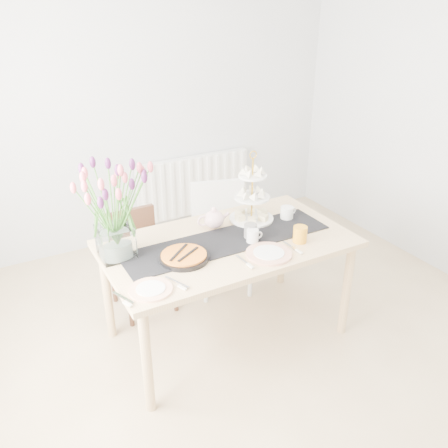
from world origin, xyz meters
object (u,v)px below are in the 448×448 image
tulip_vase (110,196)px  radiator (194,185)px  cream_jug (287,213)px  mug_white (253,236)px  chair_brown (138,253)px  cake_stand (252,203)px  mug_grey (250,231)px  plate_right (269,254)px  mug_orange (300,234)px  tart_tin (184,257)px  dining_table (228,251)px  chair_white (221,228)px  plate_left (151,290)px  teapot (214,219)px

tulip_vase → radiator: bearing=51.0°
cream_jug → mug_white: (-0.40, -0.19, -0.00)m
chair_brown → cake_stand: 0.96m
cream_jug → mug_white: same height
mug_grey → plate_right: mug_grey is taller
mug_orange → mug_white: bearing=128.6°
radiator → tart_tin: (-0.92, -1.78, 0.32)m
dining_table → cake_stand: cake_stand is taller
mug_grey → chair_white: bearing=53.0°
plate_left → mug_white: bearing=14.4°
chair_white → mug_orange: 0.92m
radiator → chair_brown: size_ratio=1.58×
tart_tin → mug_white: mug_white is taller
chair_brown → tart_tin: size_ratio=2.46×
radiator → chair_brown: (-0.97, -1.03, -0.01)m
radiator → dining_table: bearing=-108.4°
tart_tin → plate_right: 0.52m
cream_jug → plate_left: cream_jug is taller
cake_stand → plate_left: 1.07m
chair_brown → cake_stand: (0.70, -0.48, 0.45)m
teapot → plate_right: bearing=-67.6°
chair_brown → tart_tin: bearing=-88.4°
plate_right → mug_grey: bearing=85.8°
tart_tin → chair_brown: bearing=93.8°
radiator → cake_stand: (-0.27, -1.51, 0.43)m
tart_tin → radiator: bearing=62.8°
mug_grey → plate_left: size_ratio=0.42×
radiator → mug_orange: (-0.17, -1.94, 0.35)m
teapot → mug_white: (0.12, -0.30, -0.02)m
radiator → dining_table: same height
cream_jug → plate_right: (-0.40, -0.37, -0.04)m
cake_stand → chair_brown: bearing=145.5°
tulip_vase → mug_grey: tulip_vase is taller
chair_white → teapot: bearing=-107.7°
teapot → plate_left: teapot is taller
plate_left → plate_right: size_ratio=0.83×
tulip_vase → plate_left: size_ratio=3.05×
teapot → plate_left: bearing=-134.3°
radiator → cake_stand: size_ratio=2.62×
chair_brown → plate_left: bearing=-106.5°
chair_white → tulip_vase: size_ratio=1.19×
cake_stand → mug_orange: 0.45m
chair_brown → mug_white: (0.53, -0.77, 0.36)m
chair_brown → mug_white: 1.00m
chair_brown → tulip_vase: tulip_vase is taller
plate_left → mug_grey: bearing=18.0°
teapot → mug_grey: teapot is taller
tulip_vase → teapot: size_ratio=3.27×
mug_grey → radiator: bearing=51.4°
mug_grey → dining_table: bearing=141.4°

